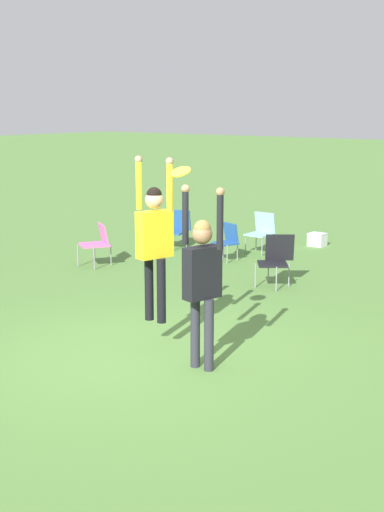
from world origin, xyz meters
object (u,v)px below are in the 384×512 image
at_px(cooler_box, 317,239).
at_px(person_jumping, 155,235).
at_px(person_defending, 202,273).
at_px(camping_chair_4, 98,241).
at_px(camping_chair_1, 262,230).
at_px(camping_chair_0, 175,227).
at_px(camping_chair_3, 276,257).
at_px(camping_chair_2, 228,239).
at_px(frisbee, 181,172).

bearing_deg(cooler_box, person_jumping, -77.68).
height_order(person_defending, camping_chair_4, person_defending).
bearing_deg(camping_chair_1, camping_chair_0, 20.52).
relative_size(camping_chair_3, cooler_box, 2.52).
distance_m(person_jumping, camping_chair_0, 7.09).
bearing_deg(person_jumping, camping_chair_4, 68.27).
relative_size(camping_chair_3, camping_chair_4, 1.12).
height_order(camping_chair_0, cooler_box, camping_chair_0).
height_order(person_jumping, camping_chair_1, person_jumping).
distance_m(person_defending, camping_chair_3, 4.45).
height_order(camping_chair_0, camping_chair_3, camping_chair_3).
relative_size(camping_chair_2, camping_chair_3, 0.83).
xyz_separation_m(person_jumping, camping_chair_2, (-2.45, 5.17, -1.09)).
xyz_separation_m(person_jumping, frisbee, (0.57, -0.16, 0.87)).
xyz_separation_m(person_defending, cooler_box, (-2.67, 8.00, -1.07)).
bearing_deg(cooler_box, camping_chair_1, -112.87).
bearing_deg(camping_chair_3, camping_chair_0, -61.38).
xyz_separation_m(camping_chair_0, camping_chair_4, (-0.05, -2.46, 0.04)).
height_order(person_defending, camping_chair_3, person_defending).
height_order(camping_chair_0, camping_chair_2, camping_chair_0).
height_order(camping_chair_3, cooler_box, camping_chair_3).
bearing_deg(camping_chair_1, person_defending, 117.35).
height_order(camping_chair_3, camping_chair_4, camping_chair_3).
xyz_separation_m(camping_chair_2, camping_chair_3, (1.97, -1.28, 0.08)).
bearing_deg(person_defending, camping_chair_2, -133.15).
bearing_deg(cooler_box, camping_chair_0, -139.68).
distance_m(person_jumping, person_defending, 1.06).
xyz_separation_m(camping_chair_4, cooler_box, (2.58, 4.61, -0.36)).
bearing_deg(person_jumping, camping_chair_3, 21.62).
bearing_deg(frisbee, camping_chair_3, 104.58).
distance_m(camping_chair_3, camping_chair_4, 3.86).
xyz_separation_m(camping_chair_0, cooler_box, (2.53, 2.15, -0.32)).
relative_size(person_jumping, camping_chair_3, 2.35).
xyz_separation_m(camping_chair_0, camping_chair_3, (3.74, -1.71, 0.07)).
bearing_deg(frisbee, person_jumping, 164.24).
distance_m(camping_chair_1, camping_chair_2, 1.13).
bearing_deg(person_jumping, frisbee, -91.19).
distance_m(camping_chair_0, camping_chair_3, 4.11).
distance_m(person_jumping, cooler_box, 8.05).
xyz_separation_m(person_defending, camping_chair_2, (-3.43, 5.42, -0.77)).
relative_size(person_defending, cooler_box, 6.11).
bearing_deg(camping_chair_0, frisbee, 112.01).
relative_size(camping_chair_0, camping_chair_4, 1.03).
relative_size(person_defending, camping_chair_1, 2.55).
bearing_deg(person_defending, camping_chair_4, -108.29).
xyz_separation_m(camping_chair_0, camping_chair_1, (1.92, 0.69, 0.05)).
bearing_deg(camping_chair_4, cooler_box, -87.25).
bearing_deg(camping_chair_4, camping_chair_0, -59.12).
distance_m(camping_chair_0, camping_chair_2, 1.82).
relative_size(camping_chair_1, camping_chair_4, 1.07).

